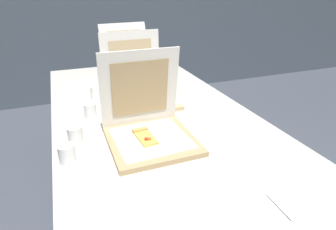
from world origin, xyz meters
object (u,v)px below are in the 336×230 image
Objects in this scene: cup_white_near_left at (67,154)px; napkin_pile at (296,202)px; pizza_box_middle at (140,92)px; pizza_box_back at (135,72)px; table at (154,123)px; cup_white_mid at (90,110)px; cup_white_near_center at (75,135)px; pizza_box_front at (149,129)px; cup_white_far at (96,92)px.

cup_white_near_left reaches higher than napkin_pile.
pizza_box_middle reaches higher than pizza_box_back.
cup_white_mid is (-0.30, 0.09, 0.08)m from table.
cup_white_near_center is at bearing 73.95° from cup_white_near_left.
cup_white_near_left is 0.15m from cup_white_near_center.
napkin_pile is (0.59, -0.62, -0.03)m from cup_white_near_center.
pizza_box_front is 0.31m from cup_white_near_center.
pizza_box_front is at bearing -103.57° from pizza_box_middle.
table is at bearing 104.91° from napkin_pile.
cup_white_near_left is at bearing 143.09° from napkin_pile.
table is 0.63m from pizza_box_back.
pizza_box_back is at bearing 83.83° from table.
table is 0.52m from cup_white_near_left.
cup_white_far is (0.15, 0.49, 0.00)m from cup_white_near_center.
pizza_box_back is 0.64m from cup_white_mid.
pizza_box_middle is at bearing 49.34° from cup_white_near_left.
table is at bearing -55.00° from cup_white_far.
cup_white_near_center is (-0.39, -0.15, 0.08)m from table.
cup_white_far is (0.19, 0.63, 0.00)m from cup_white_near_left.
cup_white_near_left is 1.00× the size of cup_white_far.
cup_white_near_center is 0.86m from napkin_pile.
pizza_box_back is (0.08, 0.42, -0.00)m from pizza_box_middle.
pizza_box_back reaches higher than cup_white_mid.
pizza_box_front is (-0.10, -0.24, 0.10)m from table.
pizza_box_middle reaches higher than pizza_box_front.
pizza_box_back is 3.27× the size of napkin_pile.
napkin_pile is at bearing -68.19° from cup_white_far.
cup_white_near_center is (0.04, 0.14, 0.00)m from cup_white_near_left.
pizza_box_middle is 5.44× the size of cup_white_near_left.
cup_white_near_center is (-0.29, 0.09, -0.02)m from pizza_box_front.
cup_white_mid is 0.40m from cup_white_near_left.
pizza_box_middle is at bearing 78.77° from pizza_box_front.
napkin_pile is (0.20, -0.76, 0.05)m from table.
cup_white_mid is at bearing 69.09° from cup_white_near_center.
cup_white_near_center is (-0.38, -0.35, -0.02)m from pizza_box_middle.
cup_white_mid is 0.26m from cup_white_far.
table is 0.32m from cup_white_mid.
cup_white_near_left is 0.47× the size of napkin_pile.
pizza_box_front reaches higher than cup_white_near_left.
napkin_pile reaches higher than table.
cup_white_far is (-0.14, 0.58, -0.02)m from pizza_box_front.
pizza_box_front is 0.38m from cup_white_mid.
cup_white_mid is 1.00× the size of cup_white_near_left.
cup_white_mid is 0.25m from cup_white_near_center.
pizza_box_front reaches higher than pizza_box_back.
pizza_box_middle is 0.99m from napkin_pile.
cup_white_near_center reaches higher than table.
table is at bearing -88.68° from pizza_box_middle.
pizza_box_front reaches higher than cup_white_far.
table is at bearing 33.72° from cup_white_near_left.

